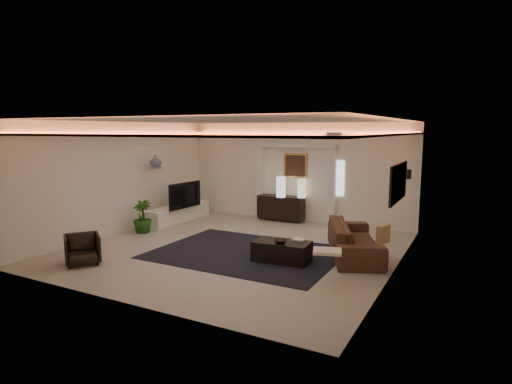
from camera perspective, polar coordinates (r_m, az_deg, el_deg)
The scene contains 33 objects.
floor at distance 9.88m, azimuth -2.68°, elevation -7.56°, with size 7.00×7.00×0.00m, color #A29986.
ceiling at distance 9.50m, azimuth -2.80°, elevation 9.50°, with size 7.00×7.00×0.00m, color white.
wall_back at distance 12.70m, azimuth 5.35°, elevation 2.63°, with size 7.00×7.00×0.00m, color white.
wall_front at distance 6.85m, azimuth -17.86°, elevation -2.63°, with size 7.00×7.00×0.00m, color white.
wall_left at distance 11.75m, azimuth -17.59°, elevation 1.82°, with size 7.00×7.00×0.00m, color white.
wall_right at distance 8.38m, azimuth 18.33°, elevation -0.71°, with size 7.00×7.00×0.00m, color white.
cove_soffit at distance 9.50m, azimuth -2.79°, elevation 7.82°, with size 7.00×7.00×0.04m, color silver.
daylight_slit at distance 12.24m, azimuth 11.15°, elevation 1.83°, with size 0.25×0.03×1.00m, color white.
area_rug at distance 9.52m, azimuth -1.21°, elevation -8.13°, with size 4.00×3.00×0.01m, color black.
pilaster_left at distance 13.13m, azimuth 0.52°, elevation 1.32°, with size 0.22×0.20×2.20m, color silver.
pilaster_right at distance 12.25m, azimuth 10.11°, elevation 0.68°, with size 0.22×0.20×2.20m, color silver.
alcove_header at distance 12.55m, azimuth 5.22°, elevation 6.23°, with size 2.52×0.20×0.12m, color silver.
painting_frame at distance 12.65m, azimuth 5.31°, elevation 3.52°, with size 0.74×0.04×0.74m, color tan.
painting_canvas at distance 12.63m, azimuth 5.27°, elevation 3.51°, with size 0.62×0.02×0.62m, color #4C2D1E.
art_panel_frame at distance 8.64m, azimuth 18.55°, elevation 1.22°, with size 0.04×1.64×0.74m, color black.
art_panel_gold at distance 8.64m, azimuth 18.39°, elevation 1.23°, with size 0.02×1.50×0.62m, color tan.
wall_sconce at distance 10.52m, azimuth 19.78°, elevation 2.26°, with size 0.12×0.12×0.22m, color black.
wall_niche at distance 12.71m, azimuth -12.94°, elevation 3.37°, with size 0.10×0.55×0.04m, color silver.
console at distance 12.76m, azimuth 3.36°, elevation -2.08°, with size 1.40×0.44×0.70m, color black.
lamp_left at distance 12.42m, azimuth 3.36°, elevation 0.86°, with size 0.27×0.27×0.60m, color white.
lamp_right at distance 12.40m, azimuth 6.17°, elevation 0.81°, with size 0.25×0.25×0.55m, color beige.
media_ledge at distance 12.99m, azimuth -10.44°, elevation -2.80°, with size 0.61×2.43×0.46m, color white.
tv at distance 12.56m, azimuth -9.95°, elevation -0.40°, with size 0.17×1.30×0.75m, color black.
figurine at distance 13.08m, azimuth -10.20°, elevation -0.87°, with size 0.13×0.13×0.34m, color #3A231A.
ginger_jar at distance 12.17m, azimuth -13.31°, elevation 4.05°, with size 0.33×0.33×0.35m, color slate.
plant at distance 11.64m, azimuth -14.98°, elevation -3.22°, with size 0.48×0.48×0.86m, color #1C4912.
sofa at distance 9.52m, azimuth 13.02°, elevation -6.19°, with size 0.95×2.43×0.71m, color black.
throw_blanket at distance 7.79m, azimuth 9.53°, elevation -7.85°, with size 0.50×0.41×0.05m, color #F1E5C2.
throw_pillow at distance 9.28m, azimuth 16.67°, elevation -5.45°, with size 0.11×0.38×0.38m, color tan.
coffee_table at distance 8.91m, azimuth 3.49°, elevation -7.97°, with size 1.15×0.63×0.43m, color black.
bowl at distance 8.73m, azimuth 3.27°, elevation -6.68°, with size 0.28×0.28×0.07m, color black.
magazine at distance 8.97m, azimuth 5.79°, elevation -6.43°, with size 0.26×0.19×0.03m, color #FFE7CB.
armchair at distance 9.37m, azimuth -22.23°, elevation -7.12°, with size 0.66×0.68×0.62m, color black.
Camera 1 is at (4.85, -8.17, 2.71)m, focal length 29.86 mm.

